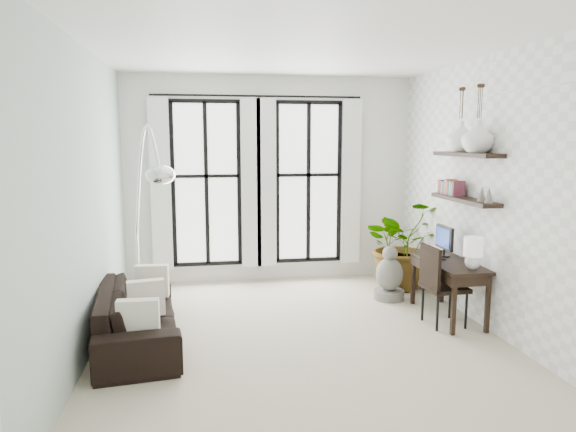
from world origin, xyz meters
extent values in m
plane|color=beige|center=(0.00, 0.00, 0.00)|extent=(5.00, 5.00, 0.00)
plane|color=white|center=(0.00, 0.00, 3.20)|extent=(5.00, 5.00, 0.00)
plane|color=#AABEB1|center=(-2.25, 0.00, 1.60)|extent=(0.00, 5.00, 5.00)
plane|color=white|center=(2.25, 0.00, 1.60)|extent=(0.00, 5.00, 5.00)
plane|color=white|center=(0.00, 2.50, 1.60)|extent=(4.50, 0.00, 4.50)
cube|color=white|center=(-1.00, 2.47, 1.55)|extent=(1.00, 0.02, 2.50)
cube|color=white|center=(-1.68, 2.37, 1.55)|extent=(0.30, 0.04, 2.60)
cube|color=white|center=(-0.32, 2.37, 1.55)|extent=(0.30, 0.04, 2.60)
cube|color=white|center=(0.60, 2.47, 1.55)|extent=(1.00, 0.02, 2.50)
cube|color=white|center=(-0.08, 2.37, 1.55)|extent=(0.30, 0.04, 2.60)
cube|color=white|center=(1.28, 2.37, 1.55)|extent=(0.30, 0.04, 2.60)
cylinder|color=black|center=(-0.20, 2.38, 2.88)|extent=(3.20, 0.03, 0.03)
cube|color=black|center=(2.11, 0.32, 1.50)|extent=(0.25, 1.30, 0.05)
cube|color=black|center=(2.11, 0.32, 2.05)|extent=(0.25, 1.30, 0.05)
cube|color=#D43E35|center=(2.11, 0.87, 1.61)|extent=(0.16, 0.03, 0.18)
cube|color=#3147AB|center=(2.11, 0.82, 1.61)|extent=(0.16, 0.03, 0.18)
cube|color=orange|center=(2.11, 0.78, 1.61)|extent=(0.16, 0.03, 0.18)
cube|color=#2C865A|center=(2.11, 0.73, 1.61)|extent=(0.16, 0.03, 0.18)
cube|color=#A54BB0|center=(2.11, 0.69, 1.61)|extent=(0.16, 0.03, 0.18)
cube|color=orange|center=(2.11, 0.64, 1.61)|extent=(0.16, 0.03, 0.18)
cube|color=#545454|center=(2.11, 0.60, 1.61)|extent=(0.16, 0.03, 0.18)
cube|color=teal|center=(2.11, 0.55, 1.61)|extent=(0.16, 0.03, 0.18)
cube|color=gray|center=(2.11, 0.51, 1.61)|extent=(0.16, 0.03, 0.18)
cube|color=brown|center=(2.11, 0.46, 1.61)|extent=(0.16, 0.04, 0.18)
cone|color=gray|center=(2.11, -0.08, 1.61)|extent=(0.10, 0.10, 0.18)
cone|color=gray|center=(2.11, -0.23, 1.61)|extent=(0.10, 0.10, 0.18)
imported|color=black|center=(-1.80, 0.14, 0.31)|extent=(1.06, 2.19, 0.61)
cube|color=silver|center=(-1.70, -0.56, 0.50)|extent=(0.40, 0.12, 0.40)
cube|color=silver|center=(-1.70, 0.14, 0.50)|extent=(0.40, 0.12, 0.40)
cube|color=silver|center=(-1.70, 0.84, 0.50)|extent=(0.40, 0.12, 0.40)
imported|color=#2D7228|center=(1.89, 1.71, 0.67)|extent=(1.42, 1.30, 1.34)
cube|color=black|center=(1.95, 0.32, 0.72)|extent=(0.52, 1.24, 0.04)
cube|color=black|center=(1.93, 0.32, 0.63)|extent=(0.48, 1.18, 0.11)
cube|color=black|center=(1.74, -0.26, 0.35)|extent=(0.05, 0.05, 0.69)
cube|color=black|center=(2.16, -0.26, 0.35)|extent=(0.05, 0.05, 0.69)
cube|color=black|center=(1.74, 0.89, 0.35)|extent=(0.05, 0.05, 0.69)
cube|color=black|center=(2.16, 0.89, 0.35)|extent=(0.05, 0.05, 0.69)
cube|color=black|center=(2.00, 0.55, 0.99)|extent=(0.04, 0.42, 0.30)
cube|color=navy|center=(1.97, 0.55, 0.99)|extent=(0.00, 0.36, 0.24)
cube|color=black|center=(1.85, 0.55, 0.75)|extent=(0.15, 0.40, 0.02)
sphere|color=silver|center=(2.00, -0.16, 0.83)|extent=(0.18, 0.18, 0.18)
cylinder|color=white|center=(2.00, -0.16, 1.02)|extent=(0.22, 0.22, 0.22)
cube|color=black|center=(1.80, 0.09, 0.46)|extent=(0.49, 0.49, 0.05)
cube|color=black|center=(1.59, 0.08, 0.72)|extent=(0.06, 0.46, 0.52)
cylinder|color=black|center=(1.61, -0.09, 0.22)|extent=(0.03, 0.03, 0.43)
cylinder|color=black|center=(1.99, -0.09, 0.22)|extent=(0.03, 0.03, 0.43)
cylinder|color=black|center=(1.61, 0.28, 0.22)|extent=(0.03, 0.03, 0.43)
cylinder|color=black|center=(1.99, 0.28, 0.22)|extent=(0.03, 0.03, 0.43)
cylinder|color=silver|center=(-1.90, 1.16, 0.05)|extent=(0.36, 0.36, 0.10)
cylinder|color=silver|center=(-1.90, 1.16, 0.55)|extent=(0.04, 0.04, 1.00)
ellipsoid|color=silver|center=(-1.50, 0.19, 1.85)|extent=(0.32, 0.32, 0.21)
cylinder|color=gray|center=(1.50, 1.17, 0.06)|extent=(0.42, 0.42, 0.13)
ellipsoid|color=gray|center=(1.50, 1.17, 0.36)|extent=(0.38, 0.38, 0.47)
sphere|color=gray|center=(1.50, 1.17, 0.66)|extent=(0.21, 0.21, 0.21)
imported|color=white|center=(2.11, 0.07, 2.27)|extent=(0.37, 0.37, 0.38)
imported|color=white|center=(2.11, 0.47, 2.27)|extent=(0.37, 0.37, 0.38)
camera|label=1|loc=(-1.04, -5.50, 2.23)|focal=32.00mm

